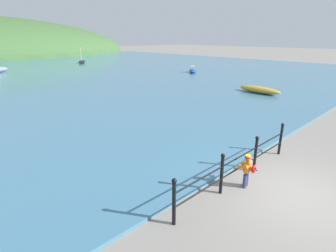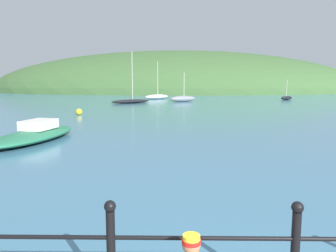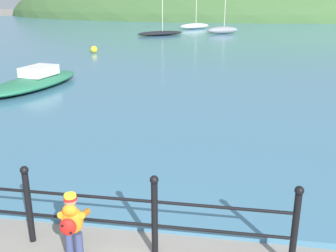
# 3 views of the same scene
# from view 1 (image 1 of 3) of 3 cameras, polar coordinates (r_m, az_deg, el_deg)

# --- Properties ---
(ground_plane) EXTENTS (200.00, 200.00, 0.00)m
(ground_plane) POSITION_cam_1_polar(r_m,az_deg,el_deg) (8.35, 26.15, -13.08)
(ground_plane) COLOR gray
(water) EXTENTS (80.00, 60.00, 0.10)m
(water) POSITION_cam_1_polar(r_m,az_deg,el_deg) (34.98, -32.72, 9.25)
(water) COLOR teal
(water) RESTS_ON ground
(iron_railing) EXTENTS (5.67, 0.12, 1.21)m
(iron_railing) POSITION_cam_1_polar(r_m,az_deg,el_deg) (8.09, 15.40, -7.52)
(iron_railing) COLOR black
(iron_railing) RESTS_ON ground
(child_in_coat) EXTENTS (0.41, 0.55, 1.00)m
(child_in_coat) POSITION_cam_1_polar(r_m,az_deg,el_deg) (7.87, 16.94, -8.78)
(child_in_coat) COLOR navy
(child_in_coat) RESTS_ON ground
(boat_white_sailboat) EXTENTS (2.27, 2.32, 2.41)m
(boat_white_sailboat) POSITION_cam_1_polar(r_m,az_deg,el_deg) (45.14, -18.24, 13.16)
(boat_white_sailboat) COLOR black
(boat_white_sailboat) RESTS_ON water
(boat_mid_harbor) EXTENTS (2.54, 2.30, 0.74)m
(boat_mid_harbor) POSITION_cam_1_polar(r_m,az_deg,el_deg) (32.02, 5.44, 12.00)
(boat_mid_harbor) COLOR #1E4793
(boat_mid_harbor) RESTS_ON water
(boat_far_right) EXTENTS (1.17, 3.43, 0.48)m
(boat_far_right) POSITION_cam_1_polar(r_m,az_deg,el_deg) (21.12, 19.24, 7.47)
(boat_far_right) COLOR gold
(boat_far_right) RESTS_ON water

